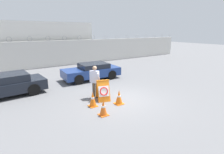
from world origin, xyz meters
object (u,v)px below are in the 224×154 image
at_px(barricade_sign, 103,90).
at_px(traffic_cone_mid, 93,99).
at_px(parked_car_front_coupe, 5,85).
at_px(traffic_cone_near, 119,97).
at_px(parked_car_rear_sedan, 92,71).
at_px(traffic_cone_far, 103,108).
at_px(security_guard, 95,80).

height_order(barricade_sign, traffic_cone_mid, barricade_sign).
height_order(traffic_cone_mid, parked_car_front_coupe, parked_car_front_coupe).
bearing_deg(traffic_cone_near, parked_car_rear_sedan, 77.77).
bearing_deg(traffic_cone_mid, traffic_cone_far, -93.06).
height_order(security_guard, traffic_cone_near, security_guard).
bearing_deg(barricade_sign, traffic_cone_near, -49.19).
height_order(security_guard, parked_car_rear_sedan, security_guard).
distance_m(barricade_sign, parked_car_front_coupe, 5.59).
bearing_deg(parked_car_front_coupe, barricade_sign, 135.46).
xyz_separation_m(security_guard, traffic_cone_near, (0.57, -1.46, -0.64)).
relative_size(security_guard, traffic_cone_near, 2.43).
distance_m(barricade_sign, parked_car_rear_sedan, 4.39).
height_order(traffic_cone_mid, traffic_cone_far, traffic_cone_mid).
relative_size(parked_car_front_coupe, parked_car_rear_sedan, 1.00).
bearing_deg(parked_car_front_coupe, traffic_cone_mid, 126.14).
bearing_deg(barricade_sign, security_guard, 123.10).
bearing_deg(security_guard, parked_car_rear_sedan, 117.32).
bearing_deg(security_guard, traffic_cone_mid, -72.29).
bearing_deg(parked_car_rear_sedan, traffic_cone_near, 81.00).
distance_m(traffic_cone_near, parked_car_front_coupe, 6.49).
height_order(traffic_cone_mid, parked_car_rear_sedan, parked_car_rear_sedan).
height_order(traffic_cone_far, parked_car_front_coupe, parked_car_front_coupe).
bearing_deg(security_guard, traffic_cone_far, -57.19).
relative_size(barricade_sign, traffic_cone_near, 1.51).
bearing_deg(traffic_cone_near, parked_car_front_coupe, 136.00).
relative_size(barricade_sign, traffic_cone_far, 1.55).
relative_size(barricade_sign, parked_car_rear_sedan, 0.25).
distance_m(traffic_cone_near, traffic_cone_mid, 1.33).
relative_size(traffic_cone_mid, parked_car_rear_sedan, 0.17).
height_order(traffic_cone_near, traffic_cone_far, traffic_cone_near).
distance_m(parked_car_front_coupe, parked_car_rear_sedan, 5.78).
distance_m(traffic_cone_mid, traffic_cone_far, 1.10).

